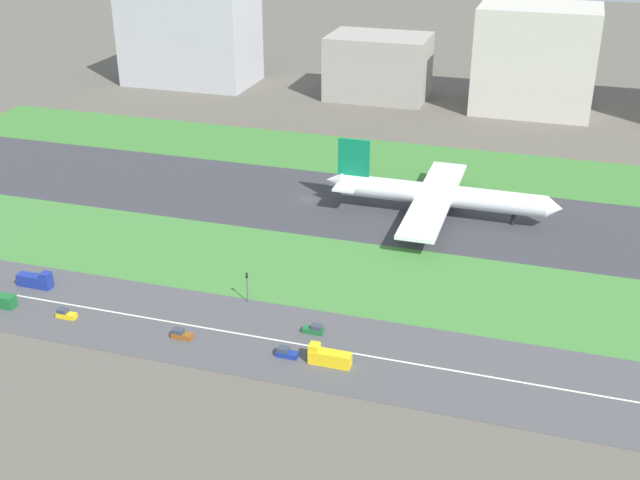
{
  "coord_description": "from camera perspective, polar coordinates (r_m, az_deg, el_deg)",
  "views": [
    {
      "loc": [
        67.76,
        -203.62,
        89.65
      ],
      "look_at": [
        15.66,
        -36.5,
        6.0
      ],
      "focal_mm": 44.99,
      "sensor_mm": 36.0,
      "label": 1
    }
  ],
  "objects": [
    {
      "name": "airliner",
      "position": [
        222.12,
        8.22,
        3.21
      ],
      "size": [
        65.0,
        56.0,
        19.7
      ],
      "color": "white",
      "rests_on": "runway"
    },
    {
      "name": "truck_0",
      "position": [
        157.86,
        0.62,
        -8.33
      ],
      "size": [
        8.4,
        2.5,
        4.0
      ],
      "rotation": [
        0.0,
        0.0,
        3.14
      ],
      "color": "yellow",
      "rests_on": "highway"
    },
    {
      "name": "hangar_building",
      "position": [
        335.09,
        4.18,
        12.2
      ],
      "size": [
        40.17,
        27.61,
        25.41
      ],
      "primitive_type": "cube",
      "color": "#9E998E",
      "rests_on": "ground_plane"
    },
    {
      "name": "runway",
      "position": [
        232.56,
        -1.01,
        2.88
      ],
      "size": [
        280.0,
        46.0,
        0.1
      ],
      "primitive_type": "cube",
      "color": "#38383D",
      "rests_on": "ground_plane"
    },
    {
      "name": "car_1",
      "position": [
        181.63,
        -17.65,
        -5.04
      ],
      "size": [
        4.4,
        1.8,
        2.0
      ],
      "rotation": [
        0.0,
        0.0,
        3.14
      ],
      "color": "yellow",
      "rests_on": "highway"
    },
    {
      "name": "highway_centerline",
      "position": [
        172.26,
        -8.67,
        -6.11
      ],
      "size": [
        266.0,
        0.5,
        0.01
      ],
      "primitive_type": "cube",
      "color": "silver",
      "rests_on": "highway"
    },
    {
      "name": "grass_median_south",
      "position": [
        197.65,
        -4.73,
        -1.51
      ],
      "size": [
        280.0,
        36.0,
        0.1
      ],
      "primitive_type": "cube",
      "color": "#427F38",
      "rests_on": "ground_plane"
    },
    {
      "name": "ground_plane",
      "position": [
        232.58,
        -1.01,
        2.86
      ],
      "size": [
        800.0,
        800.0,
        0.0
      ],
      "primitive_type": "plane",
      "color": "#5B564C"
    },
    {
      "name": "office_tower",
      "position": [
        325.4,
        15.07,
        12.34
      ],
      "size": [
        44.66,
        32.55,
        40.07
      ],
      "primitive_type": "cube",
      "color": "beige",
      "rests_on": "ground_plane"
    },
    {
      "name": "highway",
      "position": [
        172.29,
        -8.67,
        -6.13
      ],
      "size": [
        280.0,
        28.0,
        0.1
      ],
      "primitive_type": "cube",
      "color": "#4C4C4F",
      "rests_on": "ground_plane"
    },
    {
      "name": "fuel_tank_west",
      "position": [
        383.7,
        2.85,
        12.94
      ],
      "size": [
        17.79,
        17.79,
        12.25
      ],
      "primitive_type": "cylinder",
      "color": "silver",
      "rests_on": "ground_plane"
    },
    {
      "name": "car_3",
      "position": [
        168.64,
        -9.85,
        -6.63
      ],
      "size": [
        4.4,
        1.8,
        2.0
      ],
      "rotation": [
        0.0,
        0.0,
        3.14
      ],
      "color": "brown",
      "rests_on": "highway"
    },
    {
      "name": "grass_median_north",
      "position": [
        269.19,
        1.74,
        6.09
      ],
      "size": [
        280.0,
        36.0,
        0.1
      ],
      "primitive_type": "cube",
      "color": "#3D7A33",
      "rests_on": "ground_plane"
    },
    {
      "name": "car_5",
      "position": [
        167.82,
        -0.41,
        -6.38
      ],
      "size": [
        4.4,
        1.8,
        2.0
      ],
      "color": "#19662D",
      "rests_on": "highway"
    },
    {
      "name": "car_2",
      "position": [
        160.58,
        -2.42,
        -8.03
      ],
      "size": [
        4.4,
        1.8,
        2.0
      ],
      "rotation": [
        0.0,
        0.0,
        3.14
      ],
      "color": "navy",
      "rests_on": "highway"
    },
    {
      "name": "traffic_light",
      "position": [
        178.09,
        -5.21,
        -3.21
      ],
      "size": [
        0.36,
        0.5,
        7.2
      ],
      "color": "#4C4C51",
      "rests_on": "highway"
    },
    {
      "name": "truck_1",
      "position": [
        196.08,
        -19.56,
        -2.72
      ],
      "size": [
        8.4,
        2.5,
        4.0
      ],
      "color": "navy",
      "rests_on": "highway"
    },
    {
      "name": "terminal_building",
      "position": [
        361.29,
        -9.22,
        14.22
      ],
      "size": [
        54.49,
        32.65,
        41.41
      ],
      "primitive_type": "cube",
      "color": "#B2B2B7",
      "rests_on": "ground_plane"
    }
  ]
}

